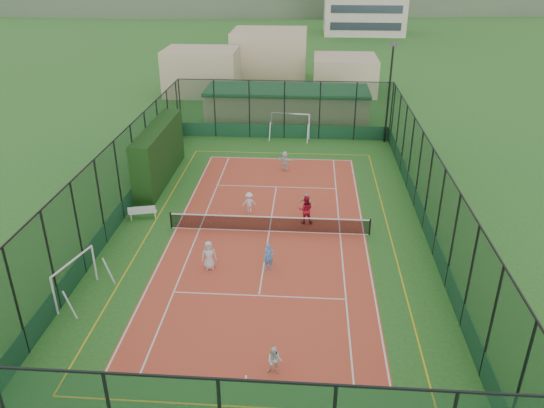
% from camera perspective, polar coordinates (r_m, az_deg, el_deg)
% --- Properties ---
extents(ground, '(300.00, 300.00, 0.00)m').
position_cam_1_polar(ground, '(30.96, -0.30, -2.96)').
color(ground, '#295E20').
rests_on(ground, ground).
extents(court_slab, '(11.17, 23.97, 0.01)m').
position_cam_1_polar(court_slab, '(30.95, -0.30, -2.95)').
color(court_slab, '#BF402A').
rests_on(court_slab, ground).
extents(tennis_net, '(11.67, 0.12, 1.06)m').
position_cam_1_polar(tennis_net, '(30.70, -0.30, -2.09)').
color(tennis_net, black).
rests_on(tennis_net, ground).
extents(perimeter_fence, '(18.12, 34.12, 5.00)m').
position_cam_1_polar(perimeter_fence, '(29.84, -0.31, 1.26)').
color(perimeter_fence, '#11341B').
rests_on(perimeter_fence, ground).
extents(floodlight_ne, '(0.60, 0.26, 8.25)m').
position_cam_1_polar(floodlight_ne, '(45.44, 12.46, 11.47)').
color(floodlight_ne, black).
rests_on(floodlight_ne, ground).
extents(clubhouse, '(15.20, 7.20, 3.15)m').
position_cam_1_polar(clubhouse, '(50.88, 1.62, 10.59)').
color(clubhouse, tan).
rests_on(clubhouse, ground).
extents(distant_hills, '(200.00, 60.00, 24.00)m').
position_cam_1_polar(distant_hills, '(177.71, 3.65, 20.89)').
color(distant_hills, '#384C33').
rests_on(distant_hills, ground).
extents(hedge_left, '(1.34, 8.93, 3.91)m').
position_cam_1_polar(hedge_left, '(38.10, -12.06, 5.35)').
color(hedge_left, black).
rests_on(hedge_left, ground).
extents(white_bench, '(1.70, 0.86, 0.92)m').
position_cam_1_polar(white_bench, '(33.14, -13.73, -0.81)').
color(white_bench, white).
rests_on(white_bench, ground).
extents(futsal_goal_near, '(3.14, 1.62, 1.94)m').
position_cam_1_polar(futsal_goal_near, '(26.62, -20.40, -7.55)').
color(futsal_goal_near, white).
rests_on(futsal_goal_near, ground).
extents(futsal_goal_far, '(3.46, 1.34, 2.18)m').
position_cam_1_polar(futsal_goal_far, '(46.25, 1.97, 8.39)').
color(futsal_goal_far, white).
rests_on(futsal_goal_far, ground).
extents(child_near_left, '(0.87, 0.69, 1.55)m').
position_cam_1_polar(child_near_left, '(27.32, -6.80, -5.48)').
color(child_near_left, silver).
rests_on(child_near_left, court_slab).
extents(child_near_mid, '(0.58, 0.44, 1.44)m').
position_cam_1_polar(child_near_mid, '(27.12, -0.36, -5.68)').
color(child_near_mid, '#4B8CD6').
rests_on(child_near_mid, court_slab).
extents(child_near_right, '(0.64, 0.53, 1.22)m').
position_cam_1_polar(child_near_right, '(21.20, 0.28, -16.49)').
color(child_near_right, silver).
rests_on(child_near_right, court_slab).
extents(child_far_left, '(0.94, 0.65, 1.33)m').
position_cam_1_polar(child_far_left, '(32.90, -2.46, 0.17)').
color(child_far_left, silver).
rests_on(child_far_left, court_slab).
extents(child_far_right, '(0.92, 0.63, 1.46)m').
position_cam_1_polar(child_far_right, '(32.57, 3.71, -0.03)').
color(child_far_right, silver).
rests_on(child_far_right, court_slab).
extents(child_far_back, '(1.44, 0.78, 1.48)m').
position_cam_1_polar(child_far_back, '(39.24, 1.38, 4.65)').
color(child_far_back, white).
rests_on(child_far_back, court_slab).
extents(coach, '(0.86, 0.67, 1.77)m').
position_cam_1_polar(coach, '(31.53, 3.64, -0.61)').
color(coach, '#B01227').
rests_on(coach, court_slab).
extents(tennis_balls, '(6.15, 1.59, 0.07)m').
position_cam_1_polar(tennis_balls, '(32.10, -1.17, -1.76)').
color(tennis_balls, '#CCE033').
rests_on(tennis_balls, court_slab).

